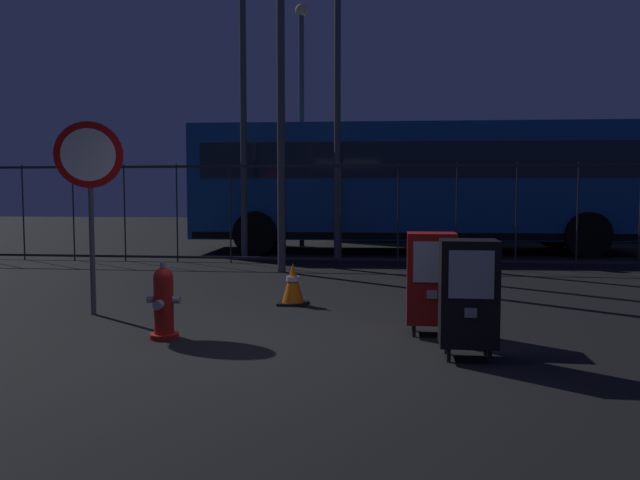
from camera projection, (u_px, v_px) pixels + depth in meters
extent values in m
plane|color=black|center=(272.00, 346.00, 5.92)|extent=(60.00, 60.00, 0.00)
cylinder|color=red|center=(164.00, 336.00, 6.23)|extent=(0.28, 0.28, 0.05)
cylinder|color=red|center=(164.00, 305.00, 6.21)|extent=(0.19, 0.19, 0.55)
sphere|color=red|center=(163.00, 277.00, 6.19)|extent=(0.19, 0.19, 0.19)
cylinder|color=gray|center=(163.00, 265.00, 6.18)|extent=(0.06, 0.06, 0.05)
cylinder|color=gray|center=(158.00, 305.00, 6.07)|extent=(0.09, 0.08, 0.09)
cylinder|color=gray|center=(151.00, 299.00, 6.22)|extent=(0.07, 0.07, 0.07)
cylinder|color=gray|center=(177.00, 300.00, 6.19)|extent=(0.07, 0.07, 0.07)
cylinder|color=black|center=(414.00, 331.00, 6.29)|extent=(0.04, 0.04, 0.12)
cylinder|color=black|center=(449.00, 332.00, 6.25)|extent=(0.04, 0.04, 0.12)
cylinder|color=black|center=(413.00, 325.00, 6.57)|extent=(0.04, 0.04, 0.12)
cylinder|color=black|center=(447.00, 326.00, 6.53)|extent=(0.04, 0.04, 0.12)
cube|color=#9E1411|center=(431.00, 278.00, 6.37)|extent=(0.48, 0.40, 0.90)
cube|color=#B2B7BF|center=(432.00, 262.00, 6.16)|extent=(0.36, 0.01, 0.40)
cube|color=gray|center=(432.00, 294.00, 6.18)|extent=(0.10, 0.02, 0.08)
cylinder|color=black|center=(449.00, 355.00, 5.35)|extent=(0.04, 0.04, 0.12)
cylinder|color=black|center=(490.00, 356.00, 5.31)|extent=(0.04, 0.04, 0.12)
cylinder|color=black|center=(446.00, 347.00, 5.63)|extent=(0.04, 0.04, 0.12)
cylinder|color=black|center=(485.00, 348.00, 5.59)|extent=(0.04, 0.04, 0.12)
cube|color=black|center=(468.00, 293.00, 5.43)|extent=(0.48, 0.40, 0.90)
cube|color=#B2B7BF|center=(471.00, 275.00, 5.22)|extent=(0.36, 0.01, 0.40)
cube|color=gray|center=(471.00, 313.00, 5.24)|extent=(0.10, 0.02, 0.08)
cylinder|color=#4C4F54|center=(91.00, 220.00, 7.38)|extent=(0.06, 0.06, 2.20)
cylinder|color=red|center=(89.00, 155.00, 7.30)|extent=(0.71, 0.31, 0.76)
cylinder|color=white|center=(88.00, 155.00, 7.29)|extent=(0.56, 0.23, 0.60)
cube|color=black|center=(293.00, 303.00, 8.14)|extent=(0.36, 0.36, 0.03)
cone|color=orange|center=(293.00, 282.00, 8.12)|extent=(0.28, 0.28, 0.50)
cylinder|color=white|center=(293.00, 279.00, 8.11)|extent=(0.17, 0.17, 0.06)
cube|color=#2D2D33|center=(341.00, 166.00, 12.60)|extent=(18.00, 0.04, 0.05)
cube|color=#2D2D33|center=(341.00, 259.00, 12.74)|extent=(18.00, 0.04, 0.05)
cylinder|color=#2D2D33|center=(23.00, 213.00, 13.51)|extent=(0.03, 0.03, 2.00)
cylinder|color=#2D2D33|center=(73.00, 213.00, 13.37)|extent=(0.03, 0.03, 2.00)
cylinder|color=#2D2D33|center=(125.00, 213.00, 13.23)|extent=(0.03, 0.03, 2.00)
cylinder|color=#2D2D33|center=(177.00, 213.00, 13.09)|extent=(0.03, 0.03, 2.00)
cylinder|color=#2D2D33|center=(230.00, 213.00, 12.95)|extent=(0.03, 0.03, 2.00)
cylinder|color=#2D2D33|center=(285.00, 214.00, 12.81)|extent=(0.03, 0.03, 2.00)
cylinder|color=#2D2D33|center=(341.00, 214.00, 12.67)|extent=(0.03, 0.03, 2.00)
cylinder|color=#2D2D33|center=(398.00, 214.00, 12.53)|extent=(0.03, 0.03, 2.00)
cylinder|color=#2D2D33|center=(457.00, 214.00, 12.39)|extent=(0.03, 0.03, 2.00)
cylinder|color=#2D2D33|center=(516.00, 215.00, 12.25)|extent=(0.03, 0.03, 2.00)
cylinder|color=#2D2D33|center=(577.00, 215.00, 12.11)|extent=(0.03, 0.03, 2.00)
cylinder|color=#2D2D33|center=(640.00, 215.00, 11.97)|extent=(0.03, 0.03, 2.00)
cube|color=#19519E|center=(415.00, 182.00, 15.40)|extent=(10.61, 3.00, 2.65)
cube|color=#1E2838|center=(415.00, 162.00, 15.36)|extent=(9.98, 2.99, 0.80)
cube|color=black|center=(414.00, 233.00, 15.49)|extent=(10.40, 3.00, 0.16)
cylinder|color=black|center=(588.00, 235.00, 13.96)|extent=(1.01, 0.33, 1.00)
cylinder|color=black|center=(555.00, 229.00, 16.44)|extent=(1.01, 0.33, 1.00)
cylinder|color=black|center=(255.00, 233.00, 14.53)|extent=(1.01, 0.33, 1.00)
cylinder|color=black|center=(272.00, 227.00, 17.01)|extent=(1.01, 0.33, 1.00)
cube|color=gold|center=(502.00, 184.00, 19.44)|extent=(10.71, 3.63, 2.65)
cube|color=#1E2838|center=(502.00, 169.00, 19.41)|extent=(10.09, 3.58, 0.80)
cube|color=black|center=(501.00, 225.00, 19.53)|extent=(10.50, 3.62, 0.16)
cylinder|color=black|center=(604.00, 221.00, 20.72)|extent=(1.02, 0.39, 1.00)
cylinder|color=black|center=(384.00, 225.00, 18.34)|extent=(1.02, 0.39, 1.00)
cylinder|color=black|center=(377.00, 221.00, 20.84)|extent=(1.02, 0.39, 1.00)
cylinder|color=#4C4F54|center=(301.00, 132.00, 16.77)|extent=(0.14, 0.14, 6.03)
sphere|color=#FFD18C|center=(301.00, 10.00, 16.54)|extent=(0.32, 0.32, 0.32)
cylinder|color=#4C4F54|center=(337.00, 86.00, 13.59)|extent=(0.14, 0.14, 7.36)
cylinder|color=#4C4F54|center=(243.00, 64.00, 13.54)|extent=(0.14, 0.14, 8.28)
cylinder|color=#4C4F54|center=(281.00, 73.00, 11.16)|extent=(0.14, 0.14, 6.99)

